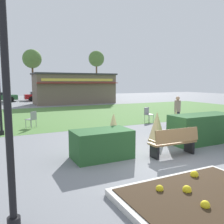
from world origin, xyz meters
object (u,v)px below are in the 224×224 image
lamppost_near (5,61)px  tree_right_bg (96,59)px  park_bench (174,142)px  parked_car_center_slot (40,96)px  person_standing (177,111)px  cafe_chair_north (32,118)px  tree_left_bg (32,59)px  cafe_chair_east (148,113)px  food_kiosk (75,88)px  parked_car_east_slot (73,95)px

lamppost_near → tree_right_bg: 39.51m
park_bench → parked_car_center_slot: 27.05m
person_standing → parked_car_center_slot: 23.28m
park_bench → cafe_chair_north: bearing=115.7°
parked_car_center_slot → tree_left_bg: 6.90m
person_standing → parked_car_center_slot: (-3.44, 23.02, -0.22)m
park_bench → cafe_chair_east: size_ratio=1.93×
tree_left_bg → food_kiosk: bearing=-73.9°
cafe_chair_east → parked_car_center_slot: 21.07m
cafe_chair_east → park_bench: bearing=-117.9°
parked_car_center_slot → parked_car_east_slot: 4.56m
parked_car_east_slot → parked_car_center_slot: bearing=180.0°
cafe_chair_north → tree_right_bg: size_ratio=0.11×
cafe_chair_east → person_standing: 2.23m
cafe_chair_east → parked_car_center_slot: (-2.99, 20.85, 0.12)m
tree_left_bg → person_standing: bearing=-82.3°
cafe_chair_east → person_standing: (0.44, -2.17, 0.33)m
person_standing → cafe_chair_east: bearing=-44.9°
park_bench → tree_right_bg: bearing=71.5°
cafe_chair_east → tree_right_bg: (8.07, 27.61, 6.02)m
cafe_chair_east → person_standing: size_ratio=0.53×
lamppost_near → cafe_chair_north: lamppost_near is taller
park_bench → lamppost_near: (-5.10, -1.91, 2.30)m
lamppost_near → cafe_chair_east: bearing=44.1°
cafe_chair_north → parked_car_center_slot: bearing=79.1°
cafe_chair_north → tree_left_bg: tree_left_bg is taller
park_bench → person_standing: person_standing is taller
lamppost_near → person_standing: 10.81m
parked_car_center_slot → tree_left_bg: bearing=93.3°
food_kiosk → parked_car_center_slot: food_kiosk is taller
park_bench → lamppost_near: size_ratio=0.39×
cafe_chair_east → lamppost_near: bearing=-135.9°
parked_car_center_slot → parked_car_east_slot: (4.56, -0.00, 0.00)m
cafe_chair_north → tree_left_bg: size_ratio=0.12×
food_kiosk → cafe_chair_north: size_ratio=10.49×
tree_right_bg → tree_left_bg: bearing=-168.7°
lamppost_near → food_kiosk: size_ratio=0.48×
lamppost_near → food_kiosk: 24.20m
food_kiosk → cafe_chair_east: bearing=-89.4°
park_bench → cafe_chair_east: bearing=62.1°
parked_car_center_slot → person_standing: bearing=-81.5°
person_standing → tree_right_bg: size_ratio=0.21×
cafe_chair_east → parked_car_center_slot: bearing=98.2°
park_bench → cafe_chair_east: (3.28, 6.20, 0.05)m
cafe_chair_north → cafe_chair_east: bearing=-9.3°
cafe_chair_north → parked_car_center_slot: 20.11m
park_bench → cafe_chair_north: size_ratio=1.93×
tree_left_bg → lamppost_near: bearing=-98.7°
cafe_chair_north → parked_car_east_slot: 21.44m
food_kiosk → tree_left_bg: bearing=106.1°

